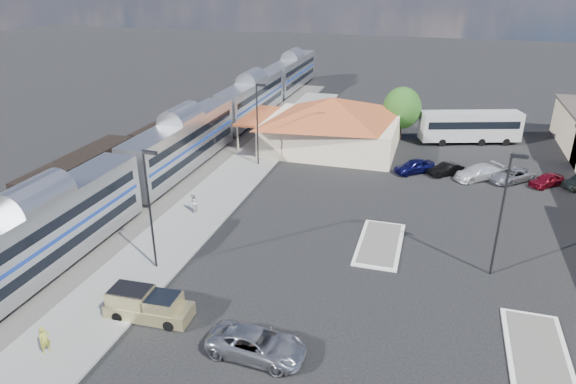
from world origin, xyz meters
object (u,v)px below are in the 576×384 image
(pickup_truck, at_px, (149,306))
(coach_bus, at_px, (470,125))
(station_depot, at_px, (332,123))
(suv, at_px, (257,344))

(pickup_truck, relative_size, coach_bus, 0.44)
(pickup_truck, bearing_deg, coach_bus, -27.67)
(station_depot, bearing_deg, coach_bus, 23.52)
(station_depot, height_order, coach_bus, station_depot)
(pickup_truck, bearing_deg, suv, -102.77)
(suv, bearing_deg, pickup_truck, 83.46)
(station_depot, relative_size, pickup_truck, 3.42)
(coach_bus, bearing_deg, pickup_truck, 136.69)
(station_depot, bearing_deg, suv, -84.44)
(suv, xyz_separation_m, coach_bus, (12.31, 43.43, 1.46))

